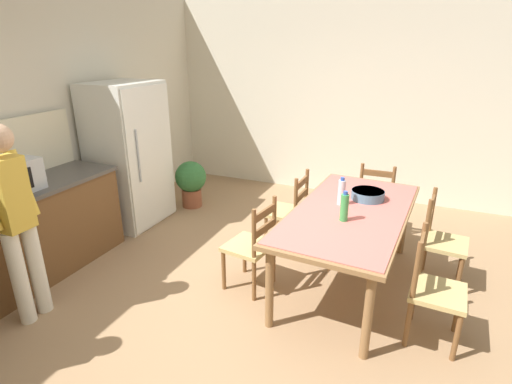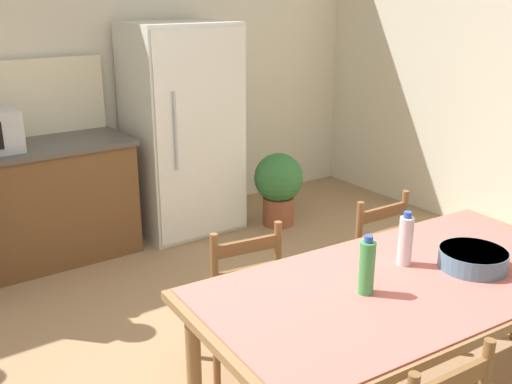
% 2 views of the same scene
% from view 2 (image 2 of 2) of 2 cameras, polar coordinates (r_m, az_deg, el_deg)
% --- Properties ---
extents(wall_back, '(6.52, 0.12, 2.90)m').
position_cam_2_polar(wall_back, '(5.17, -20.66, 10.95)').
color(wall_back, beige).
rests_on(wall_back, ground).
extents(refrigerator, '(0.87, 0.73, 1.80)m').
position_cam_2_polar(refrigerator, '(5.22, -6.98, 5.90)').
color(refrigerator, silver).
rests_on(refrigerator, ground).
extents(dining_table, '(2.07, 1.12, 0.79)m').
position_cam_2_polar(dining_table, '(2.89, 14.05, -9.39)').
color(dining_table, olive).
rests_on(dining_table, ground).
extents(bottle_near_centre, '(0.07, 0.07, 0.27)m').
position_cam_2_polar(bottle_near_centre, '(2.64, 10.51, -7.02)').
color(bottle_near_centre, green).
rests_on(bottle_near_centre, dining_table).
extents(bottle_off_centre, '(0.07, 0.07, 0.27)m').
position_cam_2_polar(bottle_off_centre, '(2.95, 14.05, -4.48)').
color(bottle_off_centre, silver).
rests_on(bottle_off_centre, dining_table).
extents(serving_bowl, '(0.32, 0.32, 0.09)m').
position_cam_2_polar(serving_bowl, '(3.04, 19.96, -5.90)').
color(serving_bowl, slate).
rests_on(serving_bowl, dining_table).
extents(chair_side_far_right, '(0.43, 0.42, 0.91)m').
position_cam_2_polar(chair_side_far_right, '(3.80, 10.21, -6.55)').
color(chair_side_far_right, brown).
rests_on(chair_side_far_right, ground).
extents(chair_side_far_left, '(0.47, 0.46, 0.91)m').
position_cam_2_polar(chair_side_far_left, '(3.32, -1.86, -10.16)').
color(chair_side_far_left, brown).
rests_on(chair_side_far_left, ground).
extents(potted_plant, '(0.44, 0.44, 0.67)m').
position_cam_2_polar(potted_plant, '(5.38, 2.15, 0.76)').
color(potted_plant, brown).
rests_on(potted_plant, ground).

